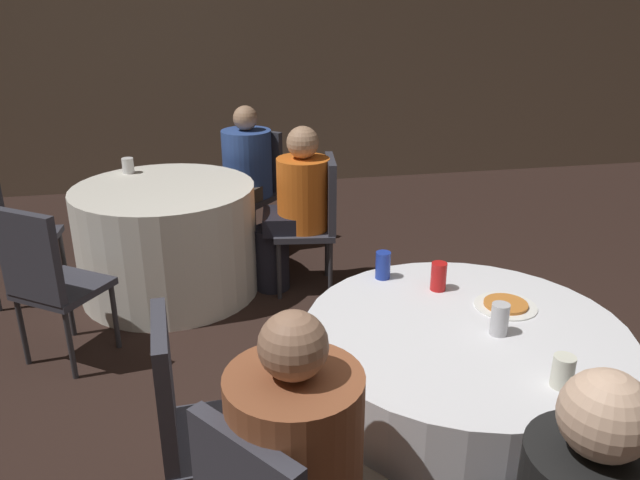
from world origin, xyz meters
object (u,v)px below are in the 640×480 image
(chair_far_southwest, at_px, (47,275))
(chair_far_west, at_px, (6,223))
(person_orange_shirt, at_px, (293,209))
(chair_near_west, at_px, (193,415))
(pizza_plate_near, at_px, (506,305))
(soda_can_blue, at_px, (383,265))
(person_blue_shirt, at_px, (243,178))
(chair_far_northeast, at_px, (255,179))
(table_near, at_px, (458,409))
(soda_can_silver, at_px, (499,319))
(chair_far_east, at_px, (318,213))
(table_far, at_px, (168,240))
(soda_can_red, at_px, (439,276))

(chair_far_southwest, distance_m, chair_far_west, 0.99)
(person_orange_shirt, bearing_deg, chair_near_west, 169.49)
(chair_far_west, distance_m, pizza_plate_near, 3.16)
(person_orange_shirt, bearing_deg, chair_far_southwest, 124.36)
(chair_far_southwest, xyz_separation_m, soda_can_blue, (1.58, -0.78, 0.26))
(chair_near_west, bearing_deg, person_blue_shirt, 168.53)
(chair_far_northeast, height_order, pizza_plate_near, chair_far_northeast)
(table_near, xyz_separation_m, chair_far_northeast, (-0.52, 2.84, 0.17))
(chair_far_northeast, bearing_deg, soda_can_blue, 139.67)
(table_near, height_order, chair_far_northeast, chair_far_northeast)
(table_near, height_order, soda_can_silver, soda_can_silver)
(table_near, xyz_separation_m, soda_can_blue, (-0.18, 0.48, 0.43))
(chair_far_east, relative_size, soda_can_blue, 7.49)
(table_far, bearing_deg, soda_can_silver, -59.06)
(soda_can_silver, distance_m, soda_can_blue, 0.61)
(person_orange_shirt, distance_m, soda_can_red, 1.70)
(table_near, relative_size, chair_near_west, 1.33)
(chair_far_east, relative_size, chair_far_west, 1.00)
(chair_far_northeast, height_order, person_blue_shirt, person_blue_shirt)
(person_blue_shirt, relative_size, soda_can_red, 9.27)
(chair_far_southwest, xyz_separation_m, soda_can_red, (1.78, -0.94, 0.26))
(chair_near_west, bearing_deg, chair_far_east, 154.18)
(chair_near_west, xyz_separation_m, chair_far_southwest, (-0.75, 1.32, 0.00))
(chair_far_southwest, bearing_deg, table_near, -0.33)
(chair_far_southwest, height_order, soda_can_silver, chair_far_southwest)
(pizza_plate_near, xyz_separation_m, soda_can_red, (-0.21, 0.20, 0.05))
(chair_far_southwest, relative_size, soda_can_red, 7.49)
(chair_far_northeast, bearing_deg, chair_far_southwest, 93.16)
(person_blue_shirt, bearing_deg, chair_far_east, 160.83)
(chair_far_northeast, bearing_deg, chair_far_east, 151.87)
(table_near, xyz_separation_m, table_far, (-1.19, 2.08, 0.00))
(soda_can_silver, height_order, soda_can_red, same)
(chair_near_west, distance_m, chair_far_east, 2.17)
(table_far, distance_m, soda_can_silver, 2.54)
(chair_far_northeast, xyz_separation_m, chair_far_east, (0.33, -0.89, 0.00))
(chair_far_west, height_order, soda_can_blue, chair_far_west)
(chair_near_west, relative_size, soda_can_silver, 7.49)
(chair_far_southwest, relative_size, chair_far_east, 1.00)
(table_far, relative_size, soda_can_red, 9.67)
(chair_far_northeast, relative_size, chair_far_southwest, 1.00)
(person_orange_shirt, xyz_separation_m, soda_can_silver, (0.45, -2.03, 0.23))
(soda_can_silver, bearing_deg, table_far, 120.94)
(chair_far_west, height_order, person_blue_shirt, person_blue_shirt)
(person_orange_shirt, xyz_separation_m, pizza_plate_near, (0.58, -1.85, 0.18))
(table_near, bearing_deg, pizza_plate_near, 29.16)
(chair_near_west, distance_m, soda_can_blue, 1.03)
(chair_far_west, relative_size, person_orange_shirt, 0.81)
(person_blue_shirt, height_order, soda_can_red, person_blue_shirt)
(table_near, distance_m, soda_can_red, 0.54)
(person_blue_shirt, bearing_deg, person_orange_shirt, 151.47)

